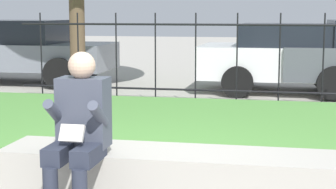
{
  "coord_description": "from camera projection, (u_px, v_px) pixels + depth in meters",
  "views": [
    {
      "loc": [
        0.99,
        -4.27,
        1.57
      ],
      "look_at": [
        -0.26,
        2.01,
        0.61
      ],
      "focal_mm": 60.0,
      "sensor_mm": 36.0,
      "label": 1
    }
  ],
  "objects": [
    {
      "name": "person_seated_reader",
      "position": [
        79.0,
        128.0,
        4.23
      ],
      "size": [
        0.42,
        0.73,
        1.26
      ],
      "color": "black",
      "rests_on": "ground_plane"
    },
    {
      "name": "stone_bench",
      "position": [
        171.0,
        182.0,
        4.5
      ],
      "size": [
        2.75,
        0.6,
        0.47
      ],
      "color": "#ADA89E",
      "rests_on": "ground_plane"
    },
    {
      "name": "car_parked_center",
      "position": [
        308.0,
        56.0,
        10.75
      ],
      "size": [
        4.24,
        2.03,
        1.33
      ],
      "rotation": [
        0.0,
        0.0,
        -0.02
      ],
      "color": "silver",
      "rests_on": "ground_plane"
    },
    {
      "name": "iron_fence",
      "position": [
        216.0,
        59.0,
        8.9
      ],
      "size": [
        6.59,
        0.03,
        1.54
      ],
      "color": "black",
      "rests_on": "ground_plane"
    },
    {
      "name": "grass_berm",
      "position": [
        196.0,
        130.0,
        6.91
      ],
      "size": [
        8.59,
        3.47,
        0.24
      ],
      "color": "#569342",
      "rests_on": "ground_plane"
    },
    {
      "name": "car_parked_left",
      "position": [
        14.0,
        49.0,
        12.29
      ],
      "size": [
        4.24,
        1.96,
        1.37
      ],
      "rotation": [
        0.0,
        0.0,
        0.02
      ],
      "color": "slate",
      "rests_on": "ground_plane"
    }
  ]
}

